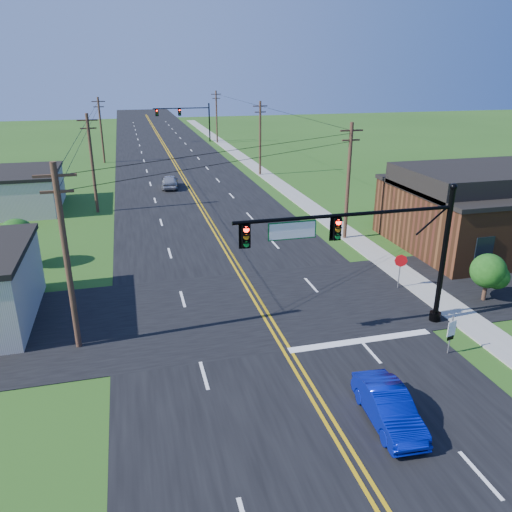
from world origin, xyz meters
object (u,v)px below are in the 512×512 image
object	(u,v)px
route_sign	(451,332)
signal_mast_main	(365,244)
signal_mast_far	(185,117)
stop_sign	(400,264)
blue_car	(388,408)

from	to	relation	value
route_sign	signal_mast_main	bearing A→B (deg)	122.80
signal_mast_far	stop_sign	bearing A→B (deg)	-86.11
signal_mast_main	blue_car	xyz separation A→B (m)	(-2.04, -6.80, -4.07)
signal_mast_main	blue_car	size ratio (longest dim) A/B	2.72
route_sign	stop_sign	bearing A→B (deg)	65.40
signal_mast_main	stop_sign	world-z (taller)	signal_mast_main
signal_mast_main	signal_mast_far	bearing A→B (deg)	89.92
blue_car	route_sign	bearing A→B (deg)	39.45
route_sign	signal_mast_far	bearing A→B (deg)	79.53
signal_mast_main	route_sign	world-z (taller)	signal_mast_main
blue_car	signal_mast_far	bearing A→B (deg)	92.40
signal_mast_main	route_sign	size ratio (longest dim) A/B	5.63
signal_mast_far	stop_sign	distance (m)	67.93
blue_car	signal_mast_main	bearing A→B (deg)	77.28
signal_mast_far	blue_car	distance (m)	78.93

